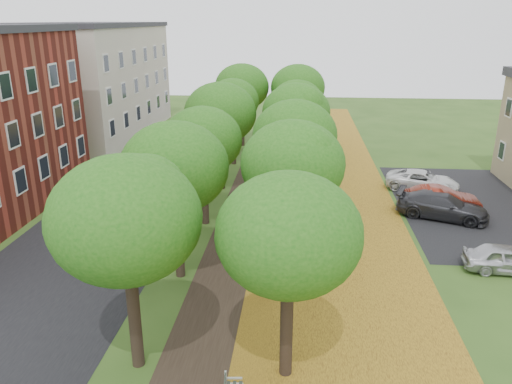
% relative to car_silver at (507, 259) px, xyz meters
% --- Properties ---
extents(ground, '(120.00, 120.00, 0.00)m').
position_rel_car_silver_xyz_m(ground, '(-12.17, -7.62, -0.63)').
color(ground, '#2D4C19').
rests_on(ground, ground).
extents(street_asphalt, '(8.00, 70.00, 0.01)m').
position_rel_car_silver_xyz_m(street_asphalt, '(-19.67, 7.38, -0.63)').
color(street_asphalt, black).
rests_on(street_asphalt, ground).
extents(footpath, '(3.20, 70.00, 0.01)m').
position_rel_car_silver_xyz_m(footpath, '(-12.17, 7.38, -0.63)').
color(footpath, black).
rests_on(footpath, ground).
extents(leaf_verge, '(7.50, 70.00, 0.01)m').
position_rel_car_silver_xyz_m(leaf_verge, '(-7.17, 7.38, -0.62)').
color(leaf_verge, '#B78D21').
rests_on(leaf_verge, ground).
extents(parking_lot, '(9.00, 16.00, 0.01)m').
position_rel_car_silver_xyz_m(parking_lot, '(1.33, 8.38, -0.63)').
color(parking_lot, black).
rests_on(parking_lot, ground).
extents(tree_row_west, '(4.30, 34.30, 6.71)m').
position_rel_car_silver_xyz_m(tree_row_west, '(-14.37, 7.38, 4.23)').
color(tree_row_west, black).
rests_on(tree_row_west, ground).
extents(tree_row_east, '(4.30, 34.30, 6.71)m').
position_rel_car_silver_xyz_m(tree_row_east, '(-9.57, 7.38, 4.23)').
color(tree_row_east, black).
rests_on(tree_row_east, ground).
extents(building_cream, '(10.30, 20.30, 10.40)m').
position_rel_car_silver_xyz_m(building_cream, '(-29.17, 25.38, 4.58)').
color(building_cream, beige).
rests_on(building_cream, ground).
extents(car_silver, '(3.80, 1.78, 1.26)m').
position_rel_car_silver_xyz_m(car_silver, '(0.00, 0.00, 0.00)').
color(car_silver, silver).
rests_on(car_silver, ground).
extents(car_red, '(4.50, 1.72, 1.46)m').
position_rel_car_silver_xyz_m(car_red, '(-0.99, 7.32, 0.10)').
color(car_red, maroon).
rests_on(car_red, ground).
extents(car_grey, '(5.39, 3.66, 1.45)m').
position_rel_car_silver_xyz_m(car_grey, '(-1.17, 6.33, 0.10)').
color(car_grey, '#2D2E32').
rests_on(car_grey, ground).
extents(car_white, '(5.05, 3.41, 1.29)m').
position_rel_car_silver_xyz_m(car_white, '(-1.17, 11.22, 0.01)').
color(car_white, silver).
rests_on(car_white, ground).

